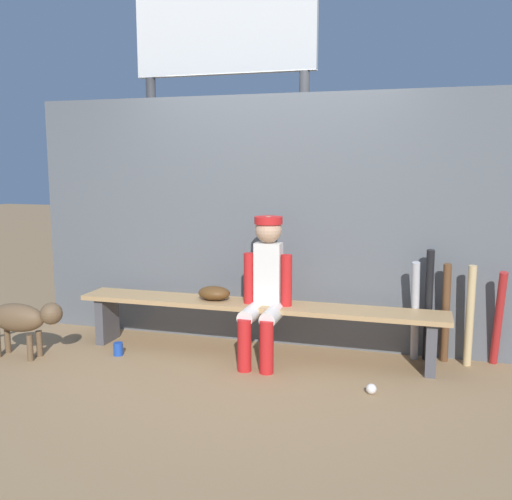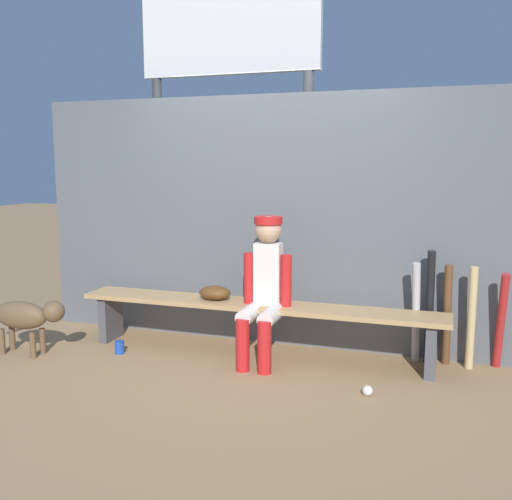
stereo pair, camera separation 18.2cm
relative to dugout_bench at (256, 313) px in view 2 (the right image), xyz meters
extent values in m
plane|color=#9E7A51|center=(0.00, 0.00, -0.37)|extent=(30.00, 30.00, 0.00)
cube|color=#595E63|center=(0.00, 0.39, 0.74)|extent=(4.47, 0.03, 2.21)
cube|color=tan|center=(0.00, 0.00, 0.07)|extent=(3.14, 0.36, 0.04)
cube|color=#4C4C51|center=(-1.42, 0.00, -0.16)|extent=(0.08, 0.29, 0.42)
cube|color=#4C4C51|center=(1.42, 0.00, -0.16)|extent=(0.08, 0.29, 0.42)
cube|color=silver|center=(0.11, 0.00, 0.34)|extent=(0.22, 0.13, 0.51)
sphere|color=tan|center=(0.11, 0.00, 0.71)|extent=(0.22, 0.22, 0.22)
cylinder|color=red|center=(0.11, 0.00, 0.79)|extent=(0.23, 0.23, 0.06)
cylinder|color=silver|center=(0.02, -0.19, 0.05)|extent=(0.13, 0.38, 0.13)
cylinder|color=red|center=(0.02, -0.38, -0.16)|extent=(0.11, 0.11, 0.42)
cylinder|color=red|center=(-0.05, -0.02, 0.29)|extent=(0.09, 0.09, 0.44)
cylinder|color=silver|center=(0.20, -0.19, 0.05)|extent=(0.13, 0.38, 0.13)
cylinder|color=red|center=(0.20, -0.38, -0.16)|extent=(0.11, 0.11, 0.42)
cylinder|color=red|center=(0.27, -0.02, 0.29)|extent=(0.09, 0.09, 0.44)
ellipsoid|color=#593819|center=(-0.37, 0.00, 0.15)|extent=(0.28, 0.20, 0.12)
cylinder|color=#B7B7BC|center=(1.29, 0.22, 0.05)|extent=(0.09, 0.21, 0.85)
cylinder|color=black|center=(1.39, 0.26, 0.10)|extent=(0.07, 0.14, 0.94)
cylinder|color=brown|center=(1.53, 0.26, 0.05)|extent=(0.08, 0.16, 0.83)
cylinder|color=tan|center=(1.71, 0.21, 0.05)|extent=(0.07, 0.13, 0.83)
cylinder|color=#B22323|center=(1.92, 0.27, 0.03)|extent=(0.08, 0.25, 0.79)
sphere|color=white|center=(1.02, -0.56, -0.33)|extent=(0.07, 0.07, 0.07)
cylinder|color=#1E47AD|center=(-1.12, -0.33, -0.31)|extent=(0.08, 0.08, 0.11)
cylinder|color=red|center=(0.01, 0.01, 0.14)|extent=(0.08, 0.08, 0.11)
cylinder|color=#3F3F42|center=(-1.44, 1.05, 0.88)|extent=(0.10, 0.10, 2.49)
cylinder|color=#3F3F42|center=(0.18, 1.05, 0.88)|extent=(0.10, 0.10, 2.49)
cube|color=white|center=(-0.63, 1.05, 2.55)|extent=(1.86, 0.08, 0.85)
ellipsoid|color=brown|center=(-1.91, -0.60, -0.03)|extent=(0.52, 0.20, 0.24)
sphere|color=brown|center=(-1.57, -0.60, 0.03)|extent=(0.18, 0.18, 0.18)
cylinder|color=brown|center=(-1.75, -0.54, -0.26)|extent=(0.05, 0.05, 0.22)
cylinder|color=brown|center=(-1.75, -0.66, -0.26)|extent=(0.05, 0.05, 0.22)
cylinder|color=brown|center=(-2.07, -0.54, -0.26)|extent=(0.05, 0.05, 0.22)
cylinder|color=brown|center=(-2.07, -0.66, -0.26)|extent=(0.05, 0.05, 0.22)
camera|label=1|loc=(1.31, -4.47, 1.24)|focal=39.96mm
camera|label=2|loc=(1.48, -4.42, 1.24)|focal=39.96mm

